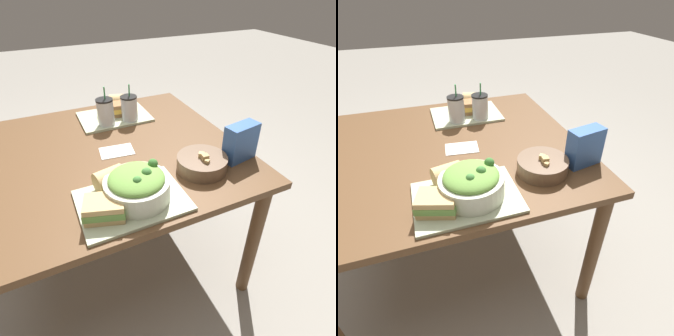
# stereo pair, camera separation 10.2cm
# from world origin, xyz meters

# --- Properties ---
(ground_plane) EXTENTS (12.00, 12.00, 0.00)m
(ground_plane) POSITION_xyz_m (0.00, 0.00, 0.00)
(ground_plane) COLOR gray
(dining_table) EXTENTS (1.18, 1.06, 0.71)m
(dining_table) POSITION_xyz_m (0.00, 0.00, 0.62)
(dining_table) COLOR brown
(dining_table) RESTS_ON ground_plane
(tray_near) EXTENTS (0.36, 0.27, 0.01)m
(tray_near) POSITION_xyz_m (0.01, -0.37, 0.72)
(tray_near) COLOR #B2BC99
(tray_near) RESTS_ON dining_table
(tray_far) EXTENTS (0.36, 0.27, 0.01)m
(tray_far) POSITION_xyz_m (0.15, 0.31, 0.72)
(tray_far) COLOR #B2BC99
(tray_far) RESTS_ON dining_table
(salad_bowl) EXTENTS (0.22, 0.22, 0.12)m
(salad_bowl) POSITION_xyz_m (0.03, -0.37, 0.78)
(salad_bowl) COLOR beige
(salad_bowl) RESTS_ON tray_near
(soup_bowl) EXTENTS (0.20, 0.20, 0.08)m
(soup_bowl) POSITION_xyz_m (0.33, -0.31, 0.74)
(soup_bowl) COLOR brown
(soup_bowl) RESTS_ON dining_table
(sandwich_near) EXTENTS (0.15, 0.13, 0.06)m
(sandwich_near) POSITION_xyz_m (-0.09, -0.41, 0.76)
(sandwich_near) COLOR tan
(sandwich_near) RESTS_ON tray_near
(baguette_near) EXTENTS (0.12, 0.10, 0.08)m
(baguette_near) POSITION_xyz_m (-0.03, -0.28, 0.76)
(baguette_near) COLOR tan
(baguette_near) RESTS_ON tray_near
(sandwich_far) EXTENTS (0.15, 0.11, 0.06)m
(sandwich_far) POSITION_xyz_m (0.15, 0.32, 0.76)
(sandwich_far) COLOR olive
(sandwich_far) RESTS_ON tray_far
(baguette_far) EXTENTS (0.12, 0.11, 0.08)m
(baguette_far) POSITION_xyz_m (0.21, 0.40, 0.76)
(baguette_far) COLOR tan
(baguette_far) RESTS_ON tray_far
(drink_cup_dark) EXTENTS (0.08, 0.08, 0.19)m
(drink_cup_dark) POSITION_xyz_m (0.09, 0.23, 0.79)
(drink_cup_dark) COLOR silver
(drink_cup_dark) RESTS_ON tray_far
(drink_cup_red) EXTENTS (0.08, 0.08, 0.19)m
(drink_cup_red) POSITION_xyz_m (0.21, 0.23, 0.78)
(drink_cup_red) COLOR silver
(drink_cup_red) RESTS_ON tray_far
(chip_bag) EXTENTS (0.15, 0.09, 0.16)m
(chip_bag) POSITION_xyz_m (0.51, -0.31, 0.79)
(chip_bag) COLOR #335BA3
(chip_bag) RESTS_ON dining_table
(napkin_folded) EXTENTS (0.15, 0.12, 0.00)m
(napkin_folded) POSITION_xyz_m (0.06, -0.03, 0.71)
(napkin_folded) COLOR white
(napkin_folded) RESTS_ON dining_table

